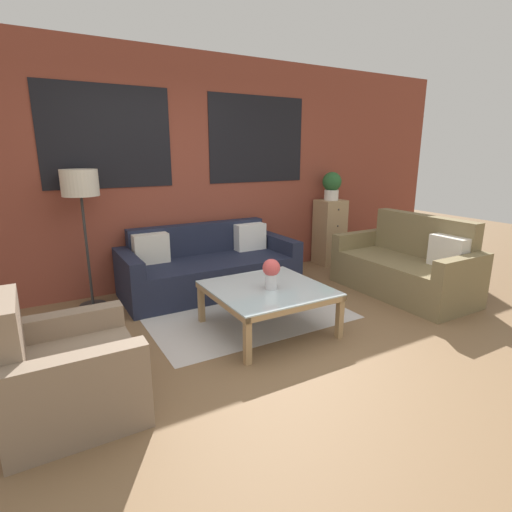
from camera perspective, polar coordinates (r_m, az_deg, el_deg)
ground_plane at (r=3.40m, az=6.84°, el=-14.45°), size 16.00×16.00×0.00m
wall_back_brick at (r=5.13m, az=-9.45°, el=11.82°), size 8.40×0.09×2.80m
rug at (r=4.35m, az=-2.39°, el=-7.54°), size 2.02×1.69×0.00m
couch_dark at (r=4.87m, az=-6.69°, el=-1.74°), size 2.08×0.88×0.78m
settee_vintage at (r=5.06m, az=20.68°, el=-1.62°), size 0.80×1.62×0.92m
armchair_corner at (r=2.91m, az=-25.50°, el=-15.00°), size 0.80×0.83×0.84m
coffee_table at (r=3.75m, az=1.65°, el=-5.27°), size 1.03×1.03×0.42m
floor_lamp at (r=4.51m, az=-23.79°, el=8.66°), size 0.37×0.37×1.48m
drawer_cabinet at (r=6.09m, az=10.46°, el=3.39°), size 0.39×0.36×0.96m
potted_plant at (r=6.00m, az=10.77°, el=9.97°), size 0.28×0.28×0.41m
flower_vase at (r=3.64m, az=2.20°, el=-2.25°), size 0.16×0.16×0.28m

